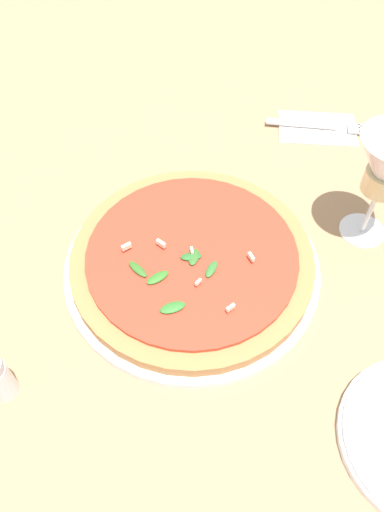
{
  "coord_description": "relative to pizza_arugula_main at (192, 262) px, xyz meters",
  "views": [
    {
      "loc": [
        0.15,
        -0.33,
        0.56
      ],
      "look_at": [
        0.01,
        0.03,
        0.03
      ],
      "focal_mm": 35.0,
      "sensor_mm": 36.0,
      "label": 1
    }
  ],
  "objects": [
    {
      "name": "napkin",
      "position": [
        0.09,
        0.36,
        -0.01
      ],
      "size": [
        0.15,
        0.12,
        0.01
      ],
      "rotation": [
        0.0,
        0.0,
        0.29
      ],
      "color": "silver",
      "rests_on": "ground_plane"
    },
    {
      "name": "pizza_arugula_main",
      "position": [
        0.0,
        0.0,
        0.0
      ],
      "size": [
        0.35,
        0.35,
        0.05
      ],
      "color": "white",
      "rests_on": "ground_plane"
    },
    {
      "name": "fork",
      "position": [
        0.1,
        0.36,
        -0.01
      ],
      "size": [
        0.19,
        0.06,
        0.0
      ],
      "rotation": [
        0.0,
        0.0,
        0.25
      ],
      "color": "silver",
      "rests_on": "ground_plane"
    },
    {
      "name": "ground_plane",
      "position": [
        -0.01,
        -0.03,
        -0.02
      ],
      "size": [
        6.0,
        6.0,
        0.0
      ],
      "primitive_type": "plane",
      "color": "#9E7A56"
    }
  ]
}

